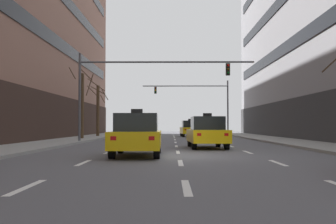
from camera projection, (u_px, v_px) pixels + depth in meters
The scene contains 35 objects.
ground_plane at pixel (179, 156), 15.69m from camera, with size 120.00×120.00×0.00m, color #515156.
lane_stripe_l1_s2 at pixel (27, 187), 7.72m from camera, with size 0.16×2.00×0.01m, color silver.
lane_stripe_l1_s3 at pixel (84, 163), 12.72m from camera, with size 0.16×2.00×0.01m, color silver.
lane_stripe_l1_s4 at pixel (108, 152), 17.71m from camera, with size 0.16×2.00×0.01m, color silver.
lane_stripe_l1_s5 at pixel (122, 146), 22.71m from camera, with size 0.16×2.00×0.01m, color silver.
lane_stripe_l1_s6 at pixel (131, 142), 27.71m from camera, with size 0.16×2.00×0.01m, color silver.
lane_stripe_l1_s7 at pixel (137, 140), 32.70m from camera, with size 0.16×2.00×0.01m, color silver.
lane_stripe_l1_s8 at pixel (142, 138), 37.70m from camera, with size 0.16×2.00×0.01m, color silver.
lane_stripe_l1_s9 at pixel (145, 136), 42.70m from camera, with size 0.16×2.00×0.01m, color silver.
lane_stripe_l1_s10 at pixel (148, 135), 47.70m from camera, with size 0.16×2.00×0.01m, color silver.
lane_stripe_l2_s2 at pixel (186, 187), 7.69m from camera, with size 0.16×2.00×0.01m, color silver.
lane_stripe_l2_s3 at pixel (180, 163), 12.69m from camera, with size 0.16×2.00×0.01m, color silver.
lane_stripe_l2_s4 at pixel (178, 152), 17.69m from camera, with size 0.16×2.00×0.01m, color silver.
lane_stripe_l2_s5 at pixel (176, 146), 22.68m from camera, with size 0.16×2.00×0.01m, color silver.
lane_stripe_l2_s6 at pixel (176, 142), 27.68m from camera, with size 0.16×2.00×0.01m, color silver.
lane_stripe_l2_s7 at pixel (175, 140), 32.68m from camera, with size 0.16×2.00×0.01m, color silver.
lane_stripe_l2_s8 at pixel (174, 138), 37.67m from camera, with size 0.16×2.00×0.01m, color silver.
lane_stripe_l2_s9 at pixel (174, 136), 42.67m from camera, with size 0.16×2.00×0.01m, color silver.
lane_stripe_l2_s10 at pixel (174, 135), 47.67m from camera, with size 0.16×2.00×0.01m, color silver.
lane_stripe_l3_s3 at pixel (278, 163), 12.66m from camera, with size 0.16×2.00×0.01m, color silver.
lane_stripe_l3_s4 at pixel (248, 152), 17.66m from camera, with size 0.16×2.00×0.01m, color silver.
lane_stripe_l3_s5 at pixel (231, 146), 22.66m from camera, with size 0.16×2.00×0.01m, color silver.
lane_stripe_l3_s6 at pixel (220, 142), 27.65m from camera, with size 0.16×2.00×0.01m, color silver.
lane_stripe_l3_s7 at pixel (213, 140), 32.65m from camera, with size 0.16×2.00×0.01m, color silver.
lane_stripe_l3_s8 at pixel (207, 138), 37.65m from camera, with size 0.16×2.00×0.01m, color silver.
lane_stripe_l3_s9 at pixel (203, 136), 42.65m from camera, with size 0.16×2.00×0.01m, color silver.
lane_stripe_l3_s10 at pixel (200, 135), 47.64m from camera, with size 0.16×2.00×0.01m, color silver.
taxi_driving_0 at pixel (207, 133), 20.88m from camera, with size 2.02×4.52×1.86m.
taxi_driving_1 at pixel (190, 129), 41.18m from camera, with size 2.10×4.59×1.87m.
taxi_driving_2 at pixel (132, 129), 43.14m from camera, with size 1.84×4.25×1.75m.
taxi_driving_3 at pixel (137, 135), 15.55m from camera, with size 1.93×4.49×1.86m.
traffic_signal_0 at pixel (138, 79), 27.34m from camera, with size 12.27×0.35×6.13m.
traffic_signal_1 at pixel (201, 97), 48.50m from camera, with size 10.63×0.34×6.61m.
street_tree_0 at pixel (82, 104), 32.36m from camera, with size 2.18×2.18×5.92m.
street_tree_2 at pixel (98, 109), 39.27m from camera, with size 2.03×1.64×5.70m.
Camera 1 is at (-0.30, -15.74, 1.23)m, focal length 41.91 mm.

